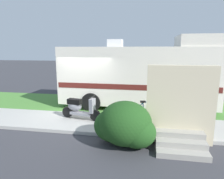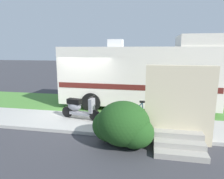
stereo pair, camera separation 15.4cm
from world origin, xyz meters
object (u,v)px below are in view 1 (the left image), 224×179
Objects in this scene: motorhome_rv at (139,74)px; scooter at (79,108)px; pickup_truck_near at (120,76)px; bottle_green at (152,124)px; bicycle at (148,113)px.

motorhome_rv is 3.54m from scooter.
motorhome_rv is at bearing 48.71° from scooter.
motorhome_rv is 4.47m from pickup_truck_near.
motorhome_rv reaches higher than scooter.
pickup_truck_near is at bearing 106.37° from bottle_green.
motorhome_rv is at bearing 101.57° from bottle_green.
motorhome_rv is at bearing -70.40° from pickup_truck_near.
motorhome_rv is 4.33× the size of scooter.
bicycle reaches higher than bottle_green.
pickup_truck_near is 19.38× the size of bottle_green.
motorhome_rv reaches higher than bottle_green.
bottle_green is (0.59, -2.91, -1.40)m from motorhome_rv.
bicycle is at bearing 108.91° from bottle_green.
pickup_truck_near is at bearing 109.60° from motorhome_rv.
scooter is 2.86m from bottle_green.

